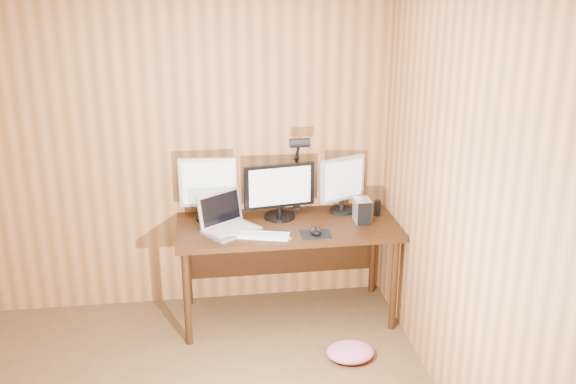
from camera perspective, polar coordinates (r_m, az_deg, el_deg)
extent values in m
plane|color=#A2693B|center=(4.84, -11.69, 3.70)|extent=(4.00, 0.00, 4.00)
plane|color=#A2693B|center=(3.27, 18.43, -4.61)|extent=(0.00, 4.00, 4.00)
cube|color=black|center=(4.69, -0.08, -3.15)|extent=(1.60, 0.70, 0.04)
cube|color=black|center=(5.09, -0.57, -4.65)|extent=(1.48, 0.02, 0.51)
cylinder|color=black|center=(4.55, -8.97, -9.36)|extent=(0.05, 0.05, 0.71)
cylinder|color=black|center=(5.07, -8.90, -6.23)|extent=(0.05, 0.05, 0.71)
cylinder|color=black|center=(4.74, 9.40, -8.16)|extent=(0.05, 0.05, 0.71)
cylinder|color=black|center=(5.24, 7.56, -5.29)|extent=(0.05, 0.05, 0.71)
cylinder|color=black|center=(4.81, -0.76, -2.17)|extent=(0.23, 0.23, 0.02)
cylinder|color=black|center=(4.79, -0.76, -1.68)|extent=(0.03, 0.03, 0.07)
cube|color=black|center=(4.72, -0.77, 0.57)|extent=(0.53, 0.11, 0.33)
cube|color=silver|center=(4.71, -0.71, 0.49)|extent=(0.46, 0.08, 0.28)
cylinder|color=black|center=(4.81, -7.01, -2.29)|extent=(0.20, 0.20, 0.02)
cylinder|color=black|center=(4.79, -7.04, -1.69)|extent=(0.04, 0.04, 0.09)
cube|color=silver|center=(4.72, -7.15, 0.87)|extent=(0.42, 0.08, 0.36)
cube|color=silver|center=(4.70, -7.17, 0.78)|extent=(0.37, 0.04, 0.31)
cylinder|color=black|center=(4.94, 4.77, -1.65)|extent=(0.18, 0.18, 0.02)
cylinder|color=black|center=(4.92, 4.79, -1.11)|extent=(0.04, 0.04, 0.08)
cube|color=silver|center=(4.85, 4.85, 1.18)|extent=(0.36, 0.19, 0.33)
cube|color=silver|center=(4.83, 5.00, 1.11)|extent=(0.31, 0.14, 0.29)
cube|color=silver|center=(4.57, -5.04, -3.42)|extent=(0.45, 0.42, 0.02)
cube|color=silver|center=(4.62, -6.07, -1.44)|extent=(0.33, 0.26, 0.24)
cube|color=black|center=(4.62, -6.07, -1.44)|extent=(0.29, 0.22, 0.20)
cube|color=#B2B2B7|center=(4.57, -5.04, -3.29)|extent=(0.35, 0.31, 0.00)
cube|color=white|center=(4.48, -2.62, -3.86)|extent=(0.44, 0.24, 0.02)
cube|color=white|center=(4.48, -2.63, -3.73)|extent=(0.41, 0.21, 0.00)
cube|color=black|center=(4.51, 2.47, -3.77)|extent=(0.21, 0.18, 0.00)
ellipsoid|color=black|center=(4.51, 2.47, -3.50)|extent=(0.10, 0.13, 0.04)
cube|color=silver|center=(4.73, 6.61, -1.65)|extent=(0.11, 0.15, 0.17)
cube|color=black|center=(4.66, 6.84, -1.99)|extent=(0.10, 0.01, 0.17)
cube|color=silver|center=(4.46, -0.31, -3.98)|extent=(0.08, 0.12, 0.01)
cube|color=black|center=(4.46, -0.31, -3.89)|extent=(0.06, 0.08, 0.00)
cylinder|color=black|center=(4.88, 7.95, -1.41)|extent=(0.05, 0.05, 0.12)
cube|color=black|center=(4.98, 0.74, -1.63)|extent=(0.05, 0.06, 0.06)
cylinder|color=black|center=(4.91, 0.75, 0.73)|extent=(0.03, 0.03, 0.41)
sphere|color=black|center=(4.85, 0.76, 3.04)|extent=(0.04, 0.04, 0.04)
cylinder|color=black|center=(4.76, 0.88, 3.74)|extent=(0.02, 0.14, 0.17)
cylinder|color=black|center=(4.66, 1.05, 4.39)|extent=(0.15, 0.07, 0.07)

